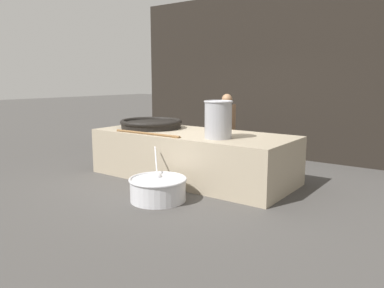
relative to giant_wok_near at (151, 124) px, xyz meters
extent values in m
plane|color=#474442|center=(1.04, -0.03, -0.96)|extent=(60.00, 60.00, 0.00)
cube|color=black|center=(1.04, 2.86, 0.98)|extent=(6.98, 0.24, 3.88)
cube|color=tan|center=(1.04, -0.03, -0.52)|extent=(3.77, 1.57, 0.87)
cylinder|color=black|center=(0.00, 0.00, -0.03)|extent=(1.19, 1.19, 0.13)
torus|color=black|center=(0.00, 0.00, 0.03)|extent=(1.24, 1.24, 0.10)
cylinder|color=#9E9EA3|center=(1.79, -0.33, 0.21)|extent=(0.45, 0.45, 0.61)
torus|color=#9E9EA3|center=(1.79, -0.33, 0.52)|extent=(0.48, 0.48, 0.03)
cylinder|color=brown|center=(0.53, -0.72, -0.07)|extent=(1.48, 0.06, 0.04)
cube|color=brown|center=(1.21, -0.71, -0.08)|extent=(0.12, 0.10, 0.02)
cylinder|color=#8C6647|center=(1.07, 1.07, -0.58)|extent=(0.12, 0.12, 0.76)
cylinder|color=#8C6647|center=(1.08, 1.23, -0.58)|extent=(0.12, 0.12, 0.76)
cube|color=#722D4C|center=(1.08, 1.15, -0.43)|extent=(0.19, 0.24, 0.49)
cube|color=#8C6647|center=(1.08, 1.15, 0.08)|extent=(0.17, 0.47, 0.56)
cylinder|color=#8C6647|center=(0.97, 0.92, 0.08)|extent=(0.31, 0.10, 0.52)
cylinder|color=#8C6647|center=(0.99, 1.38, 0.08)|extent=(0.31, 0.10, 0.52)
sphere|color=#8C6647|center=(1.08, 1.15, 0.48)|extent=(0.21, 0.21, 0.21)
cylinder|color=silver|center=(1.40, -1.41, -0.79)|extent=(0.85, 0.85, 0.33)
torus|color=silver|center=(1.40, -1.41, -0.62)|extent=(0.89, 0.89, 0.04)
cylinder|color=orange|center=(1.40, -1.41, -0.72)|extent=(0.75, 0.75, 0.08)
cylinder|color=orange|center=(1.66, -1.50, -0.66)|extent=(0.05, 0.04, 0.04)
cylinder|color=orange|center=(1.43, -1.63, -0.66)|extent=(0.04, 0.04, 0.04)
cylinder|color=orange|center=(1.54, -1.64, -0.65)|extent=(0.05, 0.05, 0.04)
cylinder|color=orange|center=(1.40, -1.41, -0.66)|extent=(0.05, 0.06, 0.03)
cylinder|color=orange|center=(1.32, -1.20, -0.66)|extent=(0.06, 0.06, 0.03)
cylinder|color=orange|center=(1.44, -1.39, -0.66)|extent=(0.05, 0.05, 0.03)
cylinder|color=orange|center=(1.35, -1.43, -0.66)|extent=(0.06, 0.06, 0.03)
cylinder|color=orange|center=(1.63, -1.50, -0.65)|extent=(0.06, 0.06, 0.04)
cylinder|color=orange|center=(1.37, -1.31, -0.65)|extent=(0.05, 0.05, 0.04)
cylinder|color=orange|center=(1.62, -1.41, -0.66)|extent=(0.06, 0.05, 0.04)
cylinder|color=orange|center=(1.50, -1.65, -0.65)|extent=(0.06, 0.06, 0.04)
cylinder|color=orange|center=(1.46, -1.35, -0.66)|extent=(0.03, 0.04, 0.03)
sphere|color=silver|center=(1.30, -1.31, -0.64)|extent=(0.15, 0.15, 0.15)
cylinder|color=silver|center=(1.10, -1.11, -0.44)|extent=(0.42, 0.42, 0.41)
camera|label=1|loc=(5.07, -5.57, 0.88)|focal=35.00mm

